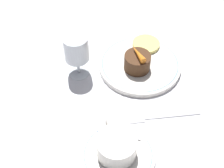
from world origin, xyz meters
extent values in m
plane|color=white|center=(0.00, 0.00, 0.00)|extent=(3.00, 3.00, 0.00)
cylinder|color=white|center=(-0.02, -0.02, 0.01)|extent=(0.22, 0.22, 0.01)
torus|color=#8CB2D1|center=(-0.02, -0.02, 0.01)|extent=(0.21, 0.21, 0.00)
cylinder|color=white|center=(-0.25, 0.13, 0.01)|extent=(0.16, 0.16, 0.01)
torus|color=#8CB2D1|center=(-0.25, 0.13, 0.01)|extent=(0.15, 0.15, 0.00)
cylinder|color=white|center=(-0.25, 0.14, 0.04)|extent=(0.09, 0.09, 0.05)
cylinder|color=#331E0F|center=(-0.25, 0.14, 0.04)|extent=(0.07, 0.07, 0.04)
torus|color=white|center=(-0.20, 0.14, 0.04)|extent=(0.04, 0.01, 0.04)
cube|color=silver|center=(-0.21, 0.11, 0.01)|extent=(0.05, 0.07, 0.00)
ellipsoid|color=silver|center=(-0.18, 0.15, 0.01)|extent=(0.03, 0.03, 0.00)
cylinder|color=silver|center=(0.02, 0.15, 0.00)|extent=(0.06, 0.06, 0.01)
cylinder|color=silver|center=(0.02, 0.15, 0.03)|extent=(0.01, 0.01, 0.05)
cylinder|color=silver|center=(0.02, 0.15, 0.09)|extent=(0.06, 0.06, 0.07)
cylinder|color=maroon|center=(0.02, 0.15, 0.08)|extent=(0.05, 0.05, 0.04)
cube|color=silver|center=(-0.19, -0.03, 0.00)|extent=(0.04, 0.14, 0.01)
cube|color=silver|center=(-0.17, 0.07, 0.00)|extent=(0.03, 0.05, 0.01)
cylinder|color=#4C2D19|center=(-0.03, 0.00, 0.04)|extent=(0.07, 0.07, 0.04)
cone|color=orange|center=(-0.03, 0.00, 0.07)|extent=(0.06, 0.02, 0.02)
cylinder|color=#EFE075|center=(0.04, -0.06, 0.02)|extent=(0.08, 0.08, 0.01)
camera|label=1|loc=(-0.56, 0.25, 0.61)|focal=50.00mm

